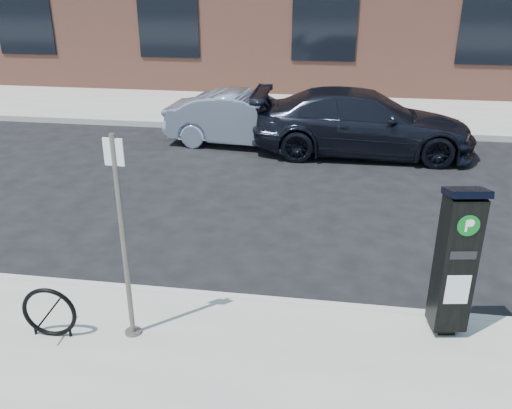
% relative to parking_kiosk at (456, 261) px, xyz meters
% --- Properties ---
extents(ground, '(120.00, 120.00, 0.00)m').
position_rel_parking_kiosk_xyz_m(ground, '(-1.92, 0.35, -1.05)').
color(ground, black).
rests_on(ground, ground).
extents(sidewalk_far, '(60.00, 12.00, 0.15)m').
position_rel_parking_kiosk_xyz_m(sidewalk_far, '(-1.92, 14.35, -0.98)').
color(sidewalk_far, gray).
rests_on(sidewalk_far, ground).
extents(curb_near, '(60.00, 0.12, 0.16)m').
position_rel_parking_kiosk_xyz_m(curb_near, '(-1.92, 0.33, -0.98)').
color(curb_near, '#9E9B93').
rests_on(curb_near, ground).
extents(curb_far, '(60.00, 0.12, 0.16)m').
position_rel_parking_kiosk_xyz_m(curb_far, '(-1.92, 8.37, -0.98)').
color(curb_far, '#9E9B93').
rests_on(curb_far, ground).
extents(parking_kiosk, '(0.46, 0.42, 1.76)m').
position_rel_parking_kiosk_xyz_m(parking_kiosk, '(0.00, 0.00, 0.00)').
color(parking_kiosk, black).
rests_on(parking_kiosk, sidewalk_near).
extents(sign_pole, '(0.20, 0.18, 2.31)m').
position_rel_parking_kiosk_xyz_m(sign_pole, '(-3.46, -0.58, 0.25)').
color(sign_pole, '#4F4B45').
rests_on(sign_pole, sidewalk_near).
extents(bike_rack, '(0.62, 0.08, 0.61)m').
position_rel_parking_kiosk_xyz_m(bike_rack, '(-4.32, -0.75, -0.60)').
color(bike_rack, black).
rests_on(bike_rack, sidewalk_near).
extents(car_silver, '(3.89, 1.63, 1.25)m').
position_rel_parking_kiosk_xyz_m(car_silver, '(-3.51, 7.17, -0.43)').
color(car_silver, '#92A1BA').
rests_on(car_silver, ground).
extents(car_dark, '(5.00, 2.09, 1.44)m').
position_rel_parking_kiosk_xyz_m(car_dark, '(-0.78, 6.91, -0.33)').
color(car_dark, black).
rests_on(car_dark, ground).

